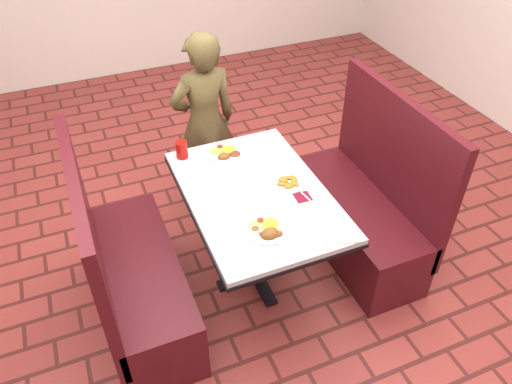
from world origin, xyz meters
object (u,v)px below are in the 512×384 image
booth_bench_right (362,211)px  plantain_plate (289,183)px  diner_person (204,123)px  red_tumbler (182,150)px  booth_bench_left (133,278)px  near_dinner_plate (267,228)px  dining_table (256,204)px  far_dinner_plate (225,152)px

booth_bench_right → plantain_plate: 0.73m
diner_person → red_tumbler: size_ratio=12.06×
booth_bench_left → near_dinner_plate: bearing=-24.7°
diner_person → plantain_plate: 0.99m
diner_person → plantain_plate: diner_person is taller
booth_bench_left → red_tumbler: 0.86m
plantain_plate → diner_person: bearing=103.2°
diner_person → near_dinner_plate: 1.29m
booth_bench_left → near_dinner_plate: 0.91m
near_dinner_plate → diner_person: bearing=87.4°
near_dinner_plate → booth_bench_right: bearing=20.9°
dining_table → booth_bench_left: 0.86m
diner_person → far_dinner_plate: 0.53m
dining_table → diner_person: bearing=90.9°
dining_table → near_dinner_plate: size_ratio=5.04×
far_dinner_plate → red_tumbler: bearing=162.9°
dining_table → diner_person: (-0.02, 0.96, 0.04)m
plantain_plate → near_dinner_plate: bearing=-131.0°
plantain_plate → red_tumbler: bearing=134.4°
booth_bench_right → diner_person: (-0.81, 0.96, 0.36)m
plantain_plate → far_dinner_plate: bearing=119.0°
near_dinner_plate → far_dinner_plate: (0.04, 0.77, -0.00)m
plantain_plate → red_tumbler: (-0.51, 0.53, 0.04)m
booth_bench_left → far_dinner_plate: booth_bench_left is taller
red_tumbler → booth_bench_right: bearing=-25.2°
booth_bench_left → near_dinner_plate: (0.72, -0.33, 0.45)m
red_tumbler → near_dinner_plate: bearing=-74.9°
dining_table → red_tumbler: 0.62m
booth_bench_right → diner_person: 1.31m
diner_person → red_tumbler: 0.54m
booth_bench_left → far_dinner_plate: 0.98m
booth_bench_right → plantain_plate: (-0.59, -0.01, 0.43)m
booth_bench_right → near_dinner_plate: size_ratio=4.99×
far_dinner_plate → plantain_plate: 0.51m
dining_table → booth_bench_right: bearing=0.0°
near_dinner_plate → booth_bench_left: bearing=155.3°
booth_bench_left → booth_bench_right: same height
booth_bench_right → far_dinner_plate: booth_bench_right is taller
near_dinner_plate → plantain_plate: near_dinner_plate is taller
plantain_plate → red_tumbler: red_tumbler is taller
booth_bench_right → booth_bench_left: bearing=180.0°
far_dinner_plate → red_tumbler: size_ratio=2.17×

